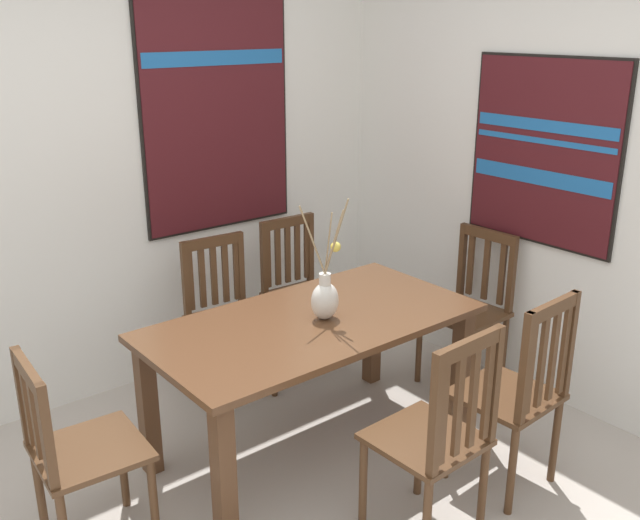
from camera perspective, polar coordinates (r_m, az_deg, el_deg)
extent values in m
cube|color=silver|center=(4.17, -16.24, 7.55)|extent=(6.40, 0.12, 2.70)
cube|color=silver|center=(4.01, 21.47, 6.57)|extent=(0.12, 6.40, 2.70)
cube|color=#51331E|center=(3.46, -0.63, -5.05)|extent=(1.63, 0.85, 0.03)
cube|color=#51331E|center=(3.03, -7.80, -17.02)|extent=(0.08, 0.08, 0.70)
cube|color=#51331E|center=(3.87, 11.33, -8.73)|extent=(0.08, 0.08, 0.70)
cube|color=#51331E|center=(3.55, -13.76, -11.59)|extent=(0.08, 0.08, 0.70)
cube|color=#51331E|center=(4.29, 4.26, -5.53)|extent=(0.08, 0.08, 0.70)
ellipsoid|color=silver|center=(3.42, 0.40, -3.33)|extent=(0.14, 0.12, 0.19)
cylinder|color=silver|center=(3.37, 0.40, -1.56)|extent=(0.06, 0.06, 0.06)
cylinder|color=#997F5B|center=(3.26, 1.33, 1.84)|extent=(0.03, 0.15, 0.39)
cylinder|color=#997F5B|center=(3.31, 1.15, 1.44)|extent=(0.07, 0.07, 0.32)
cylinder|color=#997F5B|center=(3.31, 0.68, 1.34)|extent=(0.02, 0.04, 0.31)
cylinder|color=#997F5B|center=(3.30, -0.62, 1.60)|extent=(0.12, 0.07, 0.34)
sphere|color=#E5CC4C|center=(3.32, 1.27, 1.08)|extent=(0.05, 0.05, 0.05)
cube|color=#4C301C|center=(4.29, 11.56, -4.26)|extent=(0.44, 0.44, 0.03)
cylinder|color=#4C301C|center=(4.16, 11.80, -8.63)|extent=(0.04, 0.04, 0.45)
cylinder|color=#4C301C|center=(4.36, 8.02, -7.07)|extent=(0.04, 0.04, 0.45)
cylinder|color=#4C301C|center=(4.43, 14.65, -7.10)|extent=(0.04, 0.04, 0.45)
cylinder|color=#4C301C|center=(4.61, 10.97, -5.72)|extent=(0.04, 0.04, 0.45)
cube|color=#4C301C|center=(4.25, 15.26, -1.18)|extent=(0.04, 0.04, 0.47)
cube|color=#4C301C|center=(4.44, 11.43, 0.00)|extent=(0.04, 0.04, 0.47)
cube|color=#4C301C|center=(4.28, 13.51, 2.01)|extent=(0.05, 0.38, 0.06)
cube|color=#4C301C|center=(4.29, 14.52, -1.14)|extent=(0.02, 0.04, 0.38)
cube|color=#4C301C|center=(4.35, 13.29, -0.76)|extent=(0.02, 0.04, 0.38)
cube|color=#4C301C|center=(4.41, 12.09, -0.39)|extent=(0.02, 0.04, 0.38)
cube|color=#4C301C|center=(3.06, 8.52, -14.14)|extent=(0.43, 0.43, 0.03)
cylinder|color=#4C301C|center=(3.19, 3.51, -17.63)|extent=(0.04, 0.04, 0.45)
cylinder|color=#4C301C|center=(3.40, 8.04, -15.15)|extent=(0.04, 0.04, 0.45)
cylinder|color=#4C301C|center=(3.22, 13.04, -17.65)|extent=(0.04, 0.04, 0.45)
cube|color=#4C301C|center=(2.70, 9.31, -12.34)|extent=(0.04, 0.04, 0.52)
cube|color=#4C301C|center=(2.95, 13.93, -9.77)|extent=(0.04, 0.04, 0.52)
cube|color=#4C301C|center=(2.72, 12.06, -6.82)|extent=(0.38, 0.04, 0.06)
cube|color=#4C301C|center=(2.73, 9.90, -12.28)|extent=(0.04, 0.02, 0.43)
cube|color=#4C301C|center=(2.80, 11.13, -11.60)|extent=(0.04, 0.02, 0.43)
cube|color=#4C301C|center=(2.86, 12.29, -10.94)|extent=(0.04, 0.02, 0.43)
cube|color=#4C301C|center=(2.93, 13.40, -10.31)|extent=(0.04, 0.02, 0.43)
cube|color=#4C301C|center=(4.13, -7.26, -4.94)|extent=(0.45, 0.45, 0.03)
cylinder|color=#4C301C|center=(4.17, -3.75, -8.19)|extent=(0.04, 0.04, 0.45)
cylinder|color=#4C301C|center=(4.02, -8.21, -9.46)|extent=(0.04, 0.04, 0.45)
cylinder|color=#4C301C|center=(4.45, -6.16, -6.42)|extent=(0.04, 0.04, 0.45)
cylinder|color=#4C301C|center=(4.31, -10.39, -7.52)|extent=(0.04, 0.04, 0.45)
cube|color=#4C301C|center=(4.28, -6.44, -0.62)|extent=(0.04, 0.04, 0.45)
cube|color=#4C301C|center=(4.13, -10.83, -1.56)|extent=(0.04, 0.04, 0.45)
cube|color=#4C301C|center=(4.14, -8.73, 1.46)|extent=(0.38, 0.06, 0.06)
cube|color=#4C301C|center=(4.27, -6.77, -0.88)|extent=(0.04, 0.02, 0.36)
cube|color=#4C301C|center=(4.24, -7.67, -1.08)|extent=(0.04, 0.02, 0.36)
cube|color=#4C301C|center=(4.21, -8.59, -1.28)|extent=(0.04, 0.02, 0.36)
cube|color=#4C301C|center=(4.18, -9.52, -1.48)|extent=(0.04, 0.02, 0.36)
cube|color=#4C301C|center=(4.15, -10.47, -1.68)|extent=(0.04, 0.02, 0.36)
cube|color=#4C301C|center=(4.45, -1.20, -3.00)|extent=(0.43, 0.43, 0.03)
cylinder|color=#4C301C|center=(4.51, 2.03, -5.94)|extent=(0.04, 0.04, 0.45)
cylinder|color=#4C301C|center=(4.32, -1.71, -7.15)|extent=(0.04, 0.04, 0.45)
cylinder|color=#4C301C|center=(4.77, -0.70, -4.50)|extent=(0.04, 0.04, 0.45)
cylinder|color=#4C301C|center=(4.59, -4.34, -5.56)|extent=(0.04, 0.04, 0.45)
cube|color=#4C301C|center=(4.61, -0.80, 1.04)|extent=(0.04, 0.04, 0.47)
cube|color=#4C301C|center=(4.42, -4.56, 0.17)|extent=(0.04, 0.04, 0.47)
cube|color=#4C301C|center=(4.45, -2.68, 3.09)|extent=(0.38, 0.04, 0.06)
cube|color=#4C301C|center=(4.60, -1.08, 0.80)|extent=(0.04, 0.02, 0.38)
cube|color=#4C301C|center=(4.56, -1.85, 0.62)|extent=(0.04, 0.02, 0.38)
cube|color=#4C301C|center=(4.52, -2.64, 0.44)|extent=(0.04, 0.02, 0.38)
cube|color=#4C301C|center=(4.48, -3.44, 0.25)|extent=(0.04, 0.02, 0.38)
cube|color=#4C301C|center=(4.44, -4.25, 0.06)|extent=(0.04, 0.02, 0.38)
cube|color=#4C301C|center=(3.45, 14.77, -10.52)|extent=(0.44, 0.44, 0.03)
cylinder|color=#4C301C|center=(3.53, 10.27, -13.92)|extent=(0.04, 0.04, 0.45)
cylinder|color=#4C301C|center=(3.78, 13.73, -11.76)|extent=(0.04, 0.04, 0.45)
cylinder|color=#4C301C|center=(3.36, 15.27, -16.15)|extent=(0.04, 0.04, 0.45)
cylinder|color=#4C301C|center=(3.63, 18.51, -13.67)|extent=(0.04, 0.04, 0.45)
cube|color=#4C301C|center=(3.10, 16.23, -8.51)|extent=(0.04, 0.04, 0.52)
cube|color=#4C301C|center=(3.39, 19.54, -6.46)|extent=(0.04, 0.04, 0.52)
cube|color=#4C301C|center=(3.15, 18.38, -3.72)|extent=(0.38, 0.05, 0.06)
cube|color=#4C301C|center=(3.14, 16.64, -8.49)|extent=(0.04, 0.02, 0.43)
cube|color=#4C301C|center=(3.21, 17.51, -7.94)|extent=(0.04, 0.02, 0.43)
cube|color=#4C301C|center=(3.29, 18.35, -7.42)|extent=(0.04, 0.02, 0.43)
cube|color=#4C301C|center=(3.36, 19.14, -6.92)|extent=(0.04, 0.02, 0.43)
cube|color=#4C301C|center=(3.10, -18.11, -14.45)|extent=(0.45, 0.45, 0.03)
cylinder|color=#4C301C|center=(3.42, -15.71, -15.55)|extent=(0.04, 0.04, 0.45)
cylinder|color=#4C301C|center=(3.14, -13.29, -18.79)|extent=(0.04, 0.04, 0.45)
cylinder|color=#4C301C|center=(3.35, -21.73, -17.08)|extent=(0.04, 0.04, 0.45)
cube|color=#4C301C|center=(3.11, -22.95, -10.13)|extent=(0.04, 0.04, 0.43)
cube|color=#4C301C|center=(2.80, -21.20, -13.25)|extent=(0.04, 0.04, 0.43)
cube|color=#4C301C|center=(2.87, -22.59, -8.39)|extent=(0.06, 0.38, 0.06)
cube|color=#4C301C|center=(3.06, -22.62, -10.90)|extent=(0.02, 0.04, 0.34)
cube|color=#4C301C|center=(2.96, -22.09, -11.86)|extent=(0.02, 0.04, 0.34)
cube|color=#4C301C|center=(2.86, -21.52, -12.89)|extent=(0.02, 0.04, 0.34)
cube|color=black|center=(4.36, -8.39, 11.58)|extent=(1.01, 0.04, 1.39)
cube|color=#471419|center=(4.35, -8.24, 11.55)|extent=(0.98, 0.01, 1.36)
cube|color=#1E60A8|center=(4.31, -8.41, 15.87)|extent=(0.95, 0.00, 0.08)
cube|color=black|center=(4.09, 17.71, 8.32)|extent=(0.04, 0.93, 1.03)
cube|color=#471419|center=(4.07, 17.53, 8.29)|extent=(0.01, 0.90, 1.00)
cube|color=#1E60A8|center=(4.05, 17.70, 10.32)|extent=(0.00, 0.87, 0.06)
cube|color=#1E60A8|center=(4.06, 17.58, 9.17)|extent=(0.00, 0.87, 0.03)
cube|color=#1E60A8|center=(4.10, 17.31, 6.42)|extent=(0.00, 0.87, 0.09)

